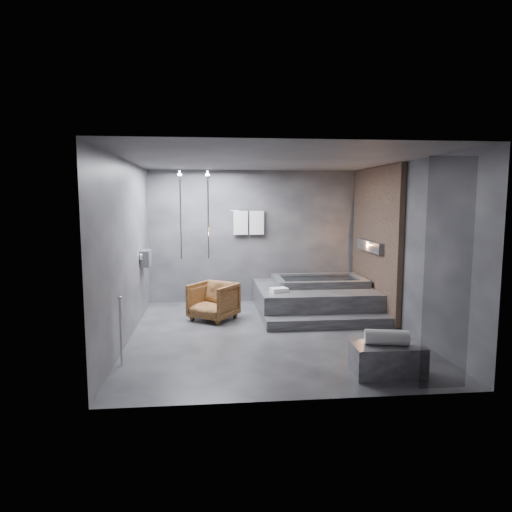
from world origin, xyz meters
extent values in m
plane|color=#2A2A2C|center=(0.00, 0.00, 0.00)|extent=(5.00, 5.00, 0.00)
cube|color=#464648|center=(0.00, 0.00, 2.80)|extent=(4.50, 5.00, 0.04)
cube|color=#333338|center=(0.00, 2.50, 1.40)|extent=(4.50, 0.04, 2.80)
cube|color=#333338|center=(0.00, -2.50, 1.40)|extent=(4.50, 0.04, 2.80)
cube|color=#333338|center=(-2.25, 0.00, 1.40)|extent=(0.04, 5.00, 2.80)
cube|color=#333338|center=(2.25, 0.00, 1.40)|extent=(0.04, 5.00, 2.80)
cube|color=#967258|center=(2.19, 1.25, 1.40)|extent=(0.10, 2.40, 2.78)
cube|color=#FF9938|center=(2.11, 1.25, 1.30)|extent=(0.14, 1.20, 0.20)
cube|color=slate|center=(-2.16, 1.40, 1.10)|extent=(0.16, 0.42, 0.30)
imported|color=beige|center=(-2.15, 1.30, 1.05)|extent=(0.08, 0.08, 0.21)
imported|color=beige|center=(-2.15, 1.50, 1.03)|extent=(0.07, 0.07, 0.15)
cylinder|color=silver|center=(-1.00, 2.05, 1.90)|extent=(0.04, 0.04, 1.80)
cylinder|color=silver|center=(-1.55, 2.05, 1.90)|extent=(0.04, 0.04, 1.80)
cylinder|color=silver|center=(-0.15, 2.44, 1.95)|extent=(0.75, 0.02, 0.02)
cube|color=white|center=(-0.32, 2.42, 1.70)|extent=(0.30, 0.06, 0.50)
cube|color=white|center=(0.02, 2.42, 1.70)|extent=(0.30, 0.06, 0.50)
cylinder|color=silver|center=(-2.15, -1.20, 0.45)|extent=(0.04, 0.04, 0.90)
cube|color=black|center=(1.65, -2.45, 1.35)|extent=(0.55, 0.01, 2.60)
cube|color=#2E2E31|center=(1.05, 1.45, 0.25)|extent=(2.20, 2.00, 0.50)
cube|color=#2E2E31|center=(1.05, 0.27, 0.09)|extent=(2.20, 0.36, 0.18)
cube|color=#333235|center=(1.22, -1.90, 0.20)|extent=(0.88, 0.50, 0.39)
imported|color=#402410|center=(-0.92, 1.02, 0.34)|extent=(1.03, 1.03, 0.68)
cylinder|color=silver|center=(1.20, -1.90, 0.49)|extent=(0.56, 0.31, 0.19)
cube|color=white|center=(0.28, 0.94, 0.54)|extent=(0.35, 0.29, 0.08)
camera|label=1|loc=(-0.96, -7.19, 2.18)|focal=32.00mm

